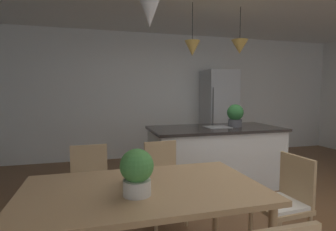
# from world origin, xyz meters

# --- Properties ---
(ground_plane) EXTENTS (10.00, 8.40, 0.04)m
(ground_plane) POSITION_xyz_m (0.00, 0.00, -0.02)
(ground_plane) COLOR brown
(wall_back_kitchen) EXTENTS (10.00, 0.12, 2.70)m
(wall_back_kitchen) POSITION_xyz_m (0.00, 3.26, 1.35)
(wall_back_kitchen) COLOR white
(wall_back_kitchen) RESTS_ON ground_plane
(dining_table) EXTENTS (1.77, 1.03, 0.73)m
(dining_table) POSITION_xyz_m (-1.47, -0.63, 0.66)
(dining_table) COLOR tan
(dining_table) RESTS_ON ground_plane
(chair_kitchen_end) EXTENTS (0.43, 0.43, 0.87)m
(chair_kitchen_end) POSITION_xyz_m (-0.21, -0.62, 0.47)
(chair_kitchen_end) COLOR tan
(chair_kitchen_end) RESTS_ON ground_plane
(chair_far_left) EXTENTS (0.42, 0.42, 0.87)m
(chair_far_left) POSITION_xyz_m (-1.87, 0.26, 0.47)
(chair_far_left) COLOR tan
(chair_far_left) RESTS_ON ground_plane
(chair_far_right) EXTENTS (0.44, 0.44, 0.87)m
(chair_far_right) POSITION_xyz_m (-1.07, 0.26, 0.47)
(chair_far_right) COLOR tan
(chair_far_right) RESTS_ON ground_plane
(kitchen_island) EXTENTS (1.97, 0.95, 0.91)m
(kitchen_island) POSITION_xyz_m (-0.05, 1.12, 0.46)
(kitchen_island) COLOR silver
(kitchen_island) RESTS_ON ground_plane
(refrigerator) EXTENTS (0.68, 0.67, 1.91)m
(refrigerator) POSITION_xyz_m (0.87, 2.86, 0.96)
(refrigerator) COLOR #B2B5B7
(refrigerator) RESTS_ON ground_plane
(pendant_over_table) EXTENTS (0.18, 0.18, 0.84)m
(pendant_over_table) POSITION_xyz_m (-1.44, -0.77, 1.98)
(pendant_over_table) COLOR black
(pendant_over_island_main) EXTENTS (0.22, 0.22, 0.75)m
(pendant_over_island_main) POSITION_xyz_m (-0.43, 1.12, 2.06)
(pendant_over_island_main) COLOR black
(pendant_over_island_aux) EXTENTS (0.25, 0.25, 0.69)m
(pendant_over_island_aux) POSITION_xyz_m (0.33, 1.12, 2.12)
(pendant_over_island_aux) COLOR black
(potted_plant_on_island) EXTENTS (0.25, 0.25, 0.35)m
(potted_plant_on_island) POSITION_xyz_m (0.28, 1.12, 1.08)
(potted_plant_on_island) COLOR #4C4C51
(potted_plant_on_island) RESTS_ON kitchen_island
(potted_plant_on_table) EXTENTS (0.23, 0.23, 0.32)m
(potted_plant_on_table) POSITION_xyz_m (-1.54, -0.77, 0.90)
(potted_plant_on_table) COLOR beige
(potted_plant_on_table) RESTS_ON dining_table
(vase_on_dining_table) EXTENTS (0.10, 0.10, 0.16)m
(vase_on_dining_table) POSITION_xyz_m (-1.54, -0.52, 0.81)
(vase_on_dining_table) COLOR silver
(vase_on_dining_table) RESTS_ON dining_table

